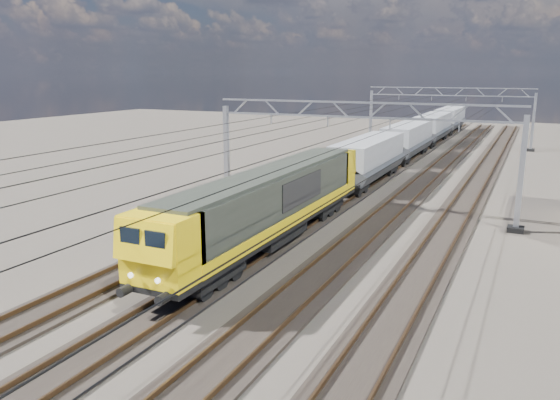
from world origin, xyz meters
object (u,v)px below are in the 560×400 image
at_px(hopper_wagon_fourth, 450,118).
at_px(hopper_wagon_lead, 369,157).
at_px(catenary_gantry_mid, 357,153).
at_px(hopper_wagon_third, 433,126).
at_px(locomotive, 271,202).
at_px(catenary_gantry_far, 447,114).
at_px(hopper_wagon_mid, 408,138).

bearing_deg(hopper_wagon_fourth, hopper_wagon_lead, -90.00).
distance_m(catenary_gantry_mid, hopper_wagon_third, 38.04).
xyz_separation_m(hopper_wagon_lead, hopper_wagon_fourth, (0.00, 42.60, 0.00)).
bearing_deg(catenary_gantry_mid, locomotive, -103.80).
bearing_deg(locomotive, hopper_wagon_lead, 90.00).
relative_size(catenary_gantry_far, locomotive, 0.94).
bearing_deg(hopper_wagon_fourth, catenary_gantry_far, -82.94).
bearing_deg(hopper_wagon_mid, hopper_wagon_lead, -90.00).
relative_size(catenary_gantry_far, hopper_wagon_lead, 1.53).
height_order(hopper_wagon_third, hopper_wagon_fourth, same).
relative_size(locomotive, hopper_wagon_third, 1.62).
relative_size(catenary_gantry_mid, hopper_wagon_fourth, 1.53).
distance_m(locomotive, hopper_wagon_third, 46.10).
height_order(locomotive, hopper_wagon_mid, locomotive).
distance_m(locomotive, hopper_wagon_fourth, 60.30).
distance_m(hopper_wagon_lead, hopper_wagon_mid, 14.20).
bearing_deg(hopper_wagon_mid, locomotive, -90.00).
bearing_deg(hopper_wagon_third, hopper_wagon_lead, -90.00).
relative_size(locomotive, hopper_wagon_fourth, 1.62).
bearing_deg(locomotive, hopper_wagon_third, 90.00).
relative_size(catenary_gantry_far, hopper_wagon_mid, 1.53).
bearing_deg(hopper_wagon_third, hopper_wagon_fourth, 90.00).
xyz_separation_m(locomotive, hopper_wagon_fourth, (-0.00, 60.30, -0.09)).
distance_m(catenary_gantry_mid, hopper_wagon_fourth, 52.22).
bearing_deg(hopper_wagon_lead, hopper_wagon_mid, 90.00).
xyz_separation_m(hopper_wagon_mid, hopper_wagon_third, (0.00, 14.20, 0.00)).
distance_m(catenary_gantry_mid, locomotive, 8.53).
xyz_separation_m(hopper_wagon_third, hopper_wagon_fourth, (0.00, 14.20, 0.00)).
distance_m(locomotive, hopper_wagon_mid, 31.90).
relative_size(hopper_wagon_mid, hopper_wagon_fourth, 1.00).
bearing_deg(catenary_gantry_mid, hopper_wagon_lead, 101.83).
height_order(locomotive, hopper_wagon_lead, locomotive).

